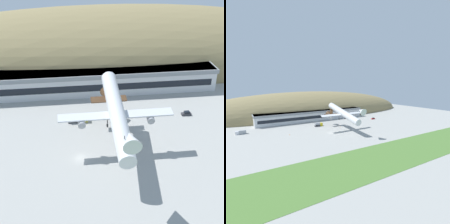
{
  "view_description": "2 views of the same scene",
  "coord_description": "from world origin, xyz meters",
  "views": [
    {
      "loc": [
        -3.32,
        -96.56,
        65.17
      ],
      "look_at": [
        10.33,
        3.05,
        13.74
      ],
      "focal_mm": 60.0,
      "sensor_mm": 36.0,
      "label": 1
    },
    {
      "loc": [
        -60.37,
        -111.42,
        35.81
      ],
      "look_at": [
        8.95,
        4.78,
        14.39
      ],
      "focal_mm": 28.0,
      "sensor_mm": 36.0,
      "label": 2
    }
  ],
  "objects": [
    {
      "name": "box_truck",
      "position": [
        0.5,
        23.81,
        1.55
      ],
      "size": [
        7.28,
        2.86,
        3.3
      ],
      "color": "gold",
      "rests_on": "ground_plane"
    },
    {
      "name": "ground_plane",
      "position": [
        0.0,
        0.0,
        0.0
      ],
      "size": [
        380.75,
        380.75,
        0.0
      ],
      "primitive_type": "plane",
      "color": "#9E9E99"
    },
    {
      "name": "cargo_airplane",
      "position": [
        11.59,
        2.26,
        13.53
      ],
      "size": [
        35.29,
        51.63,
        14.9
      ],
      "color": "silver"
    },
    {
      "name": "service_car_1",
      "position": [
        41.38,
        23.43,
        0.64
      ],
      "size": [
        3.64,
        1.62,
        1.55
      ],
      "color": "#333338",
      "rests_on": "ground_plane"
    },
    {
      "name": "traffic_cone_0",
      "position": [
        15.41,
        12.3,
        0.28
      ],
      "size": [
        0.52,
        0.52,
        0.58
      ],
      "color": "orange",
      "rests_on": "ground_plane"
    },
    {
      "name": "hill_backdrop",
      "position": [
        20.92,
        91.28,
        0.0
      ],
      "size": [
        278.91,
        85.05,
        54.65
      ],
      "primitive_type": "ellipsoid",
      "color": "olive",
      "rests_on": "ground_plane"
    },
    {
      "name": "terminal_building",
      "position": [
        6.46,
        52.2,
        5.58
      ],
      "size": [
        109.45,
        18.94,
        9.85
      ],
      "color": "silver",
      "rests_on": "ground_plane"
    }
  ]
}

